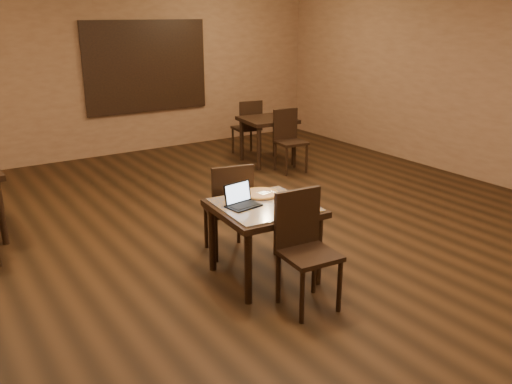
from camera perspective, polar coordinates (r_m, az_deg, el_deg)
ground at (r=6.20m, az=2.84°, el=-5.39°), size 10.00×10.00×0.00m
wall_back at (r=10.19m, az=-14.18°, el=12.26°), size 8.00×0.02×3.00m
wall_right at (r=8.73m, az=25.14°, el=10.14°), size 0.02×10.00×3.00m
mural at (r=10.33m, az=-11.45°, el=12.81°), size 2.34×0.05×1.64m
tiled_table at (r=5.19m, az=0.85°, el=-2.37°), size 0.98×0.98×0.76m
chair_main_near at (r=4.77m, az=5.05°, el=-5.31°), size 0.49×0.49×1.05m
chair_main_far at (r=5.70m, az=-2.77°, el=-1.33°), size 0.53×0.53×1.03m
laptop at (r=5.12m, az=-1.61°, el=-0.83°), size 0.33×0.28×0.21m
plate at (r=5.14m, az=4.02°, el=-1.33°), size 0.24×0.24×0.01m
pizza_slice at (r=5.13m, az=4.02°, el=-1.17°), size 0.19×0.19×0.02m
pizza_pan at (r=5.41m, az=0.49°, el=-0.31°), size 0.33×0.33×0.01m
pizza_whole at (r=5.40m, az=0.49°, el=-0.15°), size 0.36×0.36×0.03m
spatula at (r=5.40m, az=0.78°, el=-0.09°), size 0.13×0.25×0.01m
napkin_roll at (r=5.27m, az=5.32°, el=-0.72°), size 0.06×0.17×0.04m
other_table_a at (r=9.33m, az=1.21°, el=6.98°), size 0.92×0.92×0.78m
other_table_a_chair_near at (r=8.88m, az=3.42°, el=5.85°), size 0.48×0.48×1.01m
other_table_a_chair_far at (r=9.82m, az=-0.80°, el=7.10°), size 0.48×0.48×1.01m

